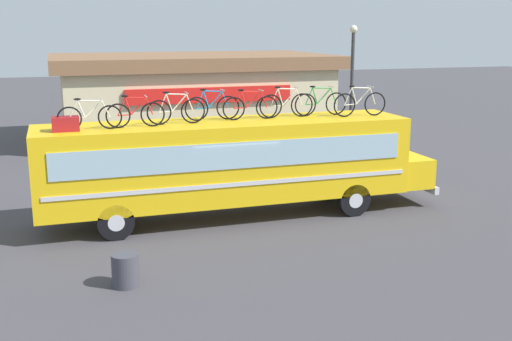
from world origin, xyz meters
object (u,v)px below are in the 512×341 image
Objects in this scene: rooftop_bicycle_1 at (90,117)px; rooftop_bicycle_8 at (360,103)px; rooftop_bicycle_6 at (286,104)px; rooftop_bicycle_3 at (176,111)px; rooftop_bicycle_7 at (321,103)px; luggage_bag_1 at (66,124)px; trash_bin at (125,270)px; rooftop_bicycle_4 at (212,107)px; street_lamp at (352,87)px; rooftop_bicycle_5 at (250,107)px; rooftop_bicycle_2 at (135,114)px; bus at (234,161)px.

rooftop_bicycle_8 is at bearing 0.95° from rooftop_bicycle_1.
rooftop_bicycle_3 is at bearing -175.18° from rooftop_bicycle_6.
luggage_bag_1 is at bearing -175.11° from rooftop_bicycle_7.
luggage_bag_1 is at bearing 104.38° from trash_bin.
street_lamp is (6.95, 4.66, -0.01)m from rooftop_bicycle_4.
rooftop_bicycle_6 is at bearing -176.51° from rooftop_bicycle_7.
rooftop_bicycle_5 is 0.99× the size of rooftop_bicycle_6.
rooftop_bicycle_3 is at bearing 178.25° from rooftop_bicycle_8.
rooftop_bicycle_4 is 2.23× the size of trash_bin.
rooftop_bicycle_2 is at bearing -174.23° from rooftop_bicycle_7.
street_lamp is at bearing 33.84° from rooftop_bicycle_4.
rooftop_bicycle_4 reaches higher than trash_bin.
rooftop_bicycle_3 is 2.32m from rooftop_bicycle_5.
rooftop_bicycle_3 is at bearing -174.74° from rooftop_bicycle_5.
rooftop_bicycle_3 is 9.60m from street_lamp.
rooftop_bicycle_3 is 3.52m from rooftop_bicycle_6.
rooftop_bicycle_5 is 2.39m from rooftop_bicycle_7.
rooftop_bicycle_4 is 0.29× the size of street_lamp.
luggage_bag_1 reaches higher than trash_bin.
rooftop_bicycle_4 is 3.51m from rooftop_bicycle_7.
luggage_bag_1 is 8.86m from rooftop_bicycle_8.
rooftop_bicycle_8 is at bearing 27.60° from trash_bin.
trash_bin is 0.13× the size of street_lamp.
rooftop_bicycle_8 is at bearing -11.69° from rooftop_bicycle_6.
rooftop_bicycle_8 is (6.98, 0.05, 0.03)m from rooftop_bicycle_2.
rooftop_bicycle_7 is at bearing 153.48° from rooftop_bicycle_8.
rooftop_bicycle_6 is (1.19, 0.08, 0.02)m from rooftop_bicycle_5.
rooftop_bicycle_8 is at bearing -6.39° from rooftop_bicycle_5.
rooftop_bicycle_7 is (7.76, 0.66, 0.20)m from luggage_bag_1.
bus is at bearing 4.73° from rooftop_bicycle_1.
rooftop_bicycle_4 is at bearing 143.49° from bus.
rooftop_bicycle_3 is 0.95× the size of rooftop_bicycle_8.
rooftop_bicycle_8 is (1.09, -0.54, 0.01)m from rooftop_bicycle_7.
rooftop_bicycle_2 is 1.21m from rooftop_bicycle_3.
street_lamp is (10.57, 5.40, 0.02)m from rooftop_bicycle_1.
rooftop_bicycle_6 reaches higher than rooftop_bicycle_3.
rooftop_bicycle_6 reaches higher than trash_bin.
rooftop_bicycle_5 is at bearing -176.04° from rooftop_bicycle_6.
rooftop_bicycle_3 is 2.25× the size of trash_bin.
rooftop_bicycle_2 is 6.98m from rooftop_bicycle_8.
rooftop_bicycle_1 is 2.29× the size of trash_bin.
trash_bin is at bearing -152.40° from rooftop_bicycle_8.
rooftop_bicycle_3 reaches higher than rooftop_bicycle_1.
rooftop_bicycle_1 is 1.05× the size of rooftop_bicycle_2.
rooftop_bicycle_6 is (2.32, -0.13, 0.01)m from rooftop_bicycle_4.
street_lamp is (2.35, 5.27, -0.01)m from rooftop_bicycle_8.
street_lamp is at bearing 53.92° from rooftop_bicycle_7.
trash_bin is (-3.77, -4.30, -1.37)m from bus.
rooftop_bicycle_7 is 0.98× the size of rooftop_bicycle_8.
rooftop_bicycle_4 is 4.64m from rooftop_bicycle_8.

